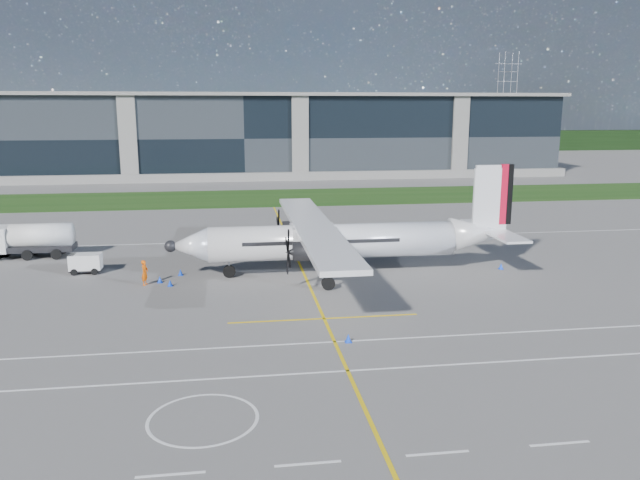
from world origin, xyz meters
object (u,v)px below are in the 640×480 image
Objects in this scene: pylon_east at (506,101)px; safety_cone_nose_stbd at (181,272)px; safety_cone_portwing at (348,338)px; baggage_tug at (86,263)px; safety_cone_fwd at (160,279)px; fuel_tanker_truck at (22,241)px; ground_crew_person at (145,271)px; safety_cone_nose_port at (170,283)px; safety_cone_tail at (501,266)px; safety_cone_stbdwing at (301,235)px; turboprop_aircraft at (345,221)px.

safety_cone_nose_stbd is (-91.69, -144.19, -14.75)m from pylon_east.
pylon_east is 180.17m from safety_cone_portwing.
safety_cone_fwd is (6.14, -3.74, -0.53)m from baggage_tug.
safety_cone_fwd is at bearing -37.91° from fuel_tanker_truck.
ground_crew_person is at bearing -39.41° from baggage_tug.
safety_cone_nose_port is at bearing -122.07° from pylon_east.
ground_crew_person is 1.39m from safety_cone_fwd.
safety_cone_portwing is at bearing -137.32° from safety_cone_tail.
ground_crew_person is (11.79, -10.43, -0.42)m from fuel_tanker_truck.
safety_cone_stbdwing is at bearing 50.46° from safety_cone_fwd.
ground_crew_person is (-15.35, -1.17, -3.18)m from turboprop_aircraft.
safety_cone_tail is at bearing -13.74° from fuel_tanker_truck.
turboprop_aircraft is 56.86× the size of safety_cone_nose_port.
ground_crew_person reaches higher than safety_cone_nose_stbd.
safety_cone_stbdwing is (11.08, 13.19, 0.00)m from safety_cone_nose_stbd.
fuel_tanker_truck is at bearing 136.97° from baggage_tug.
turboprop_aircraft is 14.18m from safety_cone_nose_port.
safety_cone_portwing is (17.98, -17.77, -0.53)m from baggage_tug.
safety_cone_nose_port is (13.66, -11.04, -1.25)m from fuel_tanker_truck.
fuel_tanker_truck is at bearing -168.48° from safety_cone_stbdwing.
safety_cone_stbdwing is at bearing 97.38° from turboprop_aircraft.
safety_cone_nose_stbd is at bearing 123.22° from safety_cone_portwing.
safety_cone_stbdwing is 29.15m from safety_cone_portwing.
safety_cone_nose_port is (1.86, -0.60, -0.83)m from ground_crew_person.
fuel_tanker_truck reaches higher than ground_crew_person.
safety_cone_nose_stbd is at bearing -122.45° from pylon_east.
fuel_tanker_truck reaches higher than safety_cone_stbdwing.
safety_cone_tail is at bearing 42.68° from safety_cone_portwing.
turboprop_aircraft is 28.81m from fuel_tanker_truck.
ground_crew_person is 4.32× the size of safety_cone_fwd.
pylon_east reaches higher than safety_cone_portwing.
baggage_tug is at bearing -43.03° from fuel_tanker_truck.
safety_cone_stbdwing is (-1.87, 14.41, -4.01)m from turboprop_aircraft.
turboprop_aircraft is (-78.74, -145.41, -10.74)m from pylon_east.
pylon_east is 171.51m from safety_cone_nose_stbd.
baggage_tug reaches higher than safety_cone_nose_port.
turboprop_aircraft is at bearing -8.45° from baggage_tug.
safety_cone_stbdwing is at bearing 54.33° from safety_cone_nose_port.
ground_crew_person is at bearing 133.46° from safety_cone_portwing.
safety_cone_portwing is (10.45, -15.95, 0.00)m from safety_cone_nose_stbd.
safety_cone_tail is at bearing 2.70° from safety_cone_nose_port.
safety_cone_fwd is (-1.40, -1.92, 0.00)m from safety_cone_nose_stbd.
fuel_tanker_truck is 17.60m from safety_cone_nose_port.
baggage_tug is at bearing 173.89° from safety_cone_tail.
safety_cone_nose_stbd is at bearing 176.13° from safety_cone_tail.
safety_cone_fwd is at bearing -125.94° from safety_cone_nose_stbd.
fuel_tanker_truck is 3.71× the size of ground_crew_person.
turboprop_aircraft is at bearing 2.81° from safety_cone_fwd.
safety_cone_nose_stbd is at bearing -27.35° from ground_crew_person.
safety_cone_stbdwing is at bearing 49.97° from safety_cone_nose_stbd.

